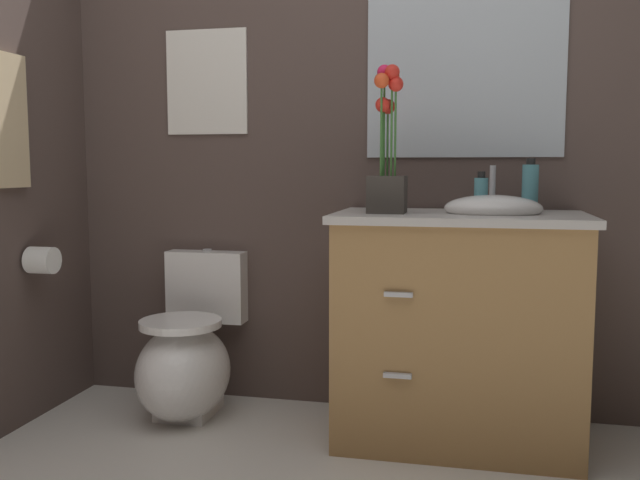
# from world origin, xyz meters

# --- Properties ---
(wall_back) EXTENTS (3.95, 0.05, 2.50)m
(wall_back) POSITION_xyz_m (0.20, 1.54, 1.25)
(wall_back) COLOR #4C3D38
(wall_back) RESTS_ON ground_plane
(toilet) EXTENTS (0.38, 0.59, 0.69)m
(toilet) POSITION_xyz_m (-0.65, 1.24, 0.24)
(toilet) COLOR white
(toilet) RESTS_ON ground_plane
(vanity_cabinet) EXTENTS (0.94, 0.56, 1.07)m
(vanity_cabinet) POSITION_xyz_m (0.47, 1.21, 0.46)
(vanity_cabinet) COLOR #9E7242
(vanity_cabinet) RESTS_ON ground_plane
(flower_vase) EXTENTS (0.14, 0.14, 0.55)m
(flower_vase) POSITION_xyz_m (0.20, 1.16, 1.09)
(flower_vase) COLOR #38332D
(flower_vase) RESTS_ON vanity_cabinet
(soap_bottle) EXTENTS (0.06, 0.06, 0.21)m
(soap_bottle) POSITION_xyz_m (0.73, 1.35, 0.98)
(soap_bottle) COLOR teal
(soap_bottle) RESTS_ON vanity_cabinet
(lotion_bottle) EXTENTS (0.05, 0.05, 0.16)m
(lotion_bottle) POSITION_xyz_m (0.55, 1.24, 0.96)
(lotion_bottle) COLOR teal
(lotion_bottle) RESTS_ON vanity_cabinet
(wall_poster) EXTENTS (0.38, 0.01, 0.46)m
(wall_poster) POSITION_xyz_m (-0.65, 1.51, 1.44)
(wall_poster) COLOR silver
(wall_mirror) EXTENTS (0.80, 0.01, 0.70)m
(wall_mirror) POSITION_xyz_m (0.47, 1.51, 1.45)
(wall_mirror) COLOR #B2BCC6
(hanging_towel) EXTENTS (0.03, 0.28, 0.52)m
(hanging_towel) POSITION_xyz_m (-1.25, 0.91, 1.24)
(hanging_towel) COLOR tan
(toilet_paper_roll) EXTENTS (0.11, 0.11, 0.11)m
(toilet_paper_roll) POSITION_xyz_m (-1.20, 1.04, 0.68)
(toilet_paper_roll) COLOR white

